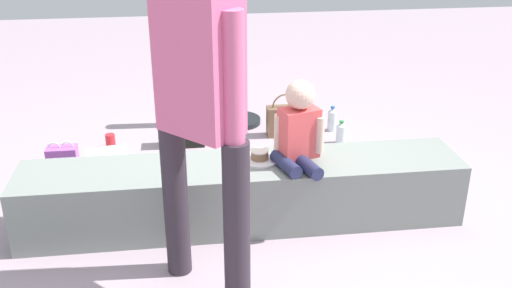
{
  "coord_description": "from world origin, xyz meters",
  "views": [
    {
      "loc": [
        -0.31,
        -2.93,
        1.81
      ],
      "look_at": [
        0.04,
        -0.29,
        0.62
      ],
      "focal_mm": 40.84,
      "sensor_mm": 36.0,
      "label": 1
    }
  ],
  "objects_px": {
    "gift_bag": "(65,171)",
    "handbag_brown_canvas": "(285,120)",
    "child_seated": "(299,129)",
    "water_bottle_near_gift": "(332,119)",
    "handbag_black_leather": "(185,129)",
    "water_bottle_far_side": "(341,133)",
    "cake_plate": "(260,157)",
    "party_cup_red": "(110,141)",
    "cake_box_white": "(108,164)",
    "adult_standing": "(200,86)"
  },
  "relations": [
    {
      "from": "gift_bag",
      "to": "handbag_brown_canvas",
      "type": "bearing_deg",
      "value": 26.29
    },
    {
      "from": "child_seated",
      "to": "water_bottle_near_gift",
      "type": "relative_size",
      "value": 2.36
    },
    {
      "from": "gift_bag",
      "to": "handbag_black_leather",
      "type": "distance_m",
      "value": 1.02
    },
    {
      "from": "water_bottle_far_side",
      "to": "cake_plate",
      "type": "bearing_deg",
      "value": -127.52
    },
    {
      "from": "water_bottle_far_side",
      "to": "party_cup_red",
      "type": "height_order",
      "value": "water_bottle_far_side"
    },
    {
      "from": "cake_plate",
      "to": "cake_box_white",
      "type": "height_order",
      "value": "cake_plate"
    },
    {
      "from": "water_bottle_far_side",
      "to": "cake_box_white",
      "type": "xyz_separation_m",
      "value": [
        -1.71,
        -0.29,
        -0.01
      ]
    },
    {
      "from": "adult_standing",
      "to": "handbag_brown_canvas",
      "type": "xyz_separation_m",
      "value": [
        0.71,
        1.8,
        -0.9
      ]
    },
    {
      "from": "cake_plate",
      "to": "water_bottle_far_side",
      "type": "distance_m",
      "value": 1.29
    },
    {
      "from": "gift_bag",
      "to": "water_bottle_far_side",
      "type": "distance_m",
      "value": 2.02
    },
    {
      "from": "party_cup_red",
      "to": "cake_box_white",
      "type": "height_order",
      "value": "cake_box_white"
    },
    {
      "from": "child_seated",
      "to": "handbag_brown_canvas",
      "type": "relative_size",
      "value": 1.41
    },
    {
      "from": "adult_standing",
      "to": "water_bottle_far_side",
      "type": "height_order",
      "value": "adult_standing"
    },
    {
      "from": "party_cup_red",
      "to": "child_seated",
      "type": "bearing_deg",
      "value": -45.55
    },
    {
      "from": "cake_plate",
      "to": "party_cup_red",
      "type": "distance_m",
      "value": 1.53
    },
    {
      "from": "adult_standing",
      "to": "handbag_brown_canvas",
      "type": "height_order",
      "value": "adult_standing"
    },
    {
      "from": "adult_standing",
      "to": "water_bottle_near_gift",
      "type": "bearing_deg",
      "value": 59.27
    },
    {
      "from": "water_bottle_far_side",
      "to": "cake_box_white",
      "type": "relative_size",
      "value": 0.65
    },
    {
      "from": "water_bottle_near_gift",
      "to": "adult_standing",
      "type": "bearing_deg",
      "value": -120.73
    },
    {
      "from": "adult_standing",
      "to": "cake_plate",
      "type": "height_order",
      "value": "adult_standing"
    },
    {
      "from": "child_seated",
      "to": "party_cup_red",
      "type": "relative_size",
      "value": 4.48
    },
    {
      "from": "cake_box_white",
      "to": "handbag_brown_canvas",
      "type": "xyz_separation_m",
      "value": [
        1.32,
        0.51,
        0.05
      ]
    },
    {
      "from": "party_cup_red",
      "to": "water_bottle_near_gift",
      "type": "bearing_deg",
      "value": 3.9
    },
    {
      "from": "gift_bag",
      "to": "handbag_black_leather",
      "type": "bearing_deg",
      "value": 41.23
    },
    {
      "from": "cake_box_white",
      "to": "handbag_black_leather",
      "type": "height_order",
      "value": "handbag_black_leather"
    },
    {
      "from": "cake_plate",
      "to": "party_cup_red",
      "type": "relative_size",
      "value": 2.08
    },
    {
      "from": "water_bottle_near_gift",
      "to": "cake_box_white",
      "type": "xyz_separation_m",
      "value": [
        -1.7,
        -0.55,
        -0.02
      ]
    },
    {
      "from": "water_bottle_near_gift",
      "to": "cake_box_white",
      "type": "distance_m",
      "value": 1.79
    },
    {
      "from": "party_cup_red",
      "to": "handbag_black_leather",
      "type": "relative_size",
      "value": 0.31
    },
    {
      "from": "water_bottle_far_side",
      "to": "handbag_black_leather",
      "type": "relative_size",
      "value": 0.53
    },
    {
      "from": "water_bottle_far_side",
      "to": "handbag_brown_canvas",
      "type": "distance_m",
      "value": 0.45
    },
    {
      "from": "water_bottle_near_gift",
      "to": "water_bottle_far_side",
      "type": "height_order",
      "value": "water_bottle_near_gift"
    },
    {
      "from": "gift_bag",
      "to": "party_cup_red",
      "type": "height_order",
      "value": "gift_bag"
    },
    {
      "from": "child_seated",
      "to": "cake_plate",
      "type": "distance_m",
      "value": 0.29
    },
    {
      "from": "adult_standing",
      "to": "cake_box_white",
      "type": "distance_m",
      "value": 1.72
    },
    {
      "from": "child_seated",
      "to": "gift_bag",
      "type": "relative_size",
      "value": 1.33
    },
    {
      "from": "child_seated",
      "to": "adult_standing",
      "type": "distance_m",
      "value": 0.88
    },
    {
      "from": "water_bottle_far_side",
      "to": "cake_box_white",
      "type": "bearing_deg",
      "value": -170.27
    },
    {
      "from": "cake_box_white",
      "to": "handbag_brown_canvas",
      "type": "distance_m",
      "value": 1.41
    },
    {
      "from": "handbag_black_leather",
      "to": "water_bottle_near_gift",
      "type": "bearing_deg",
      "value": 6.82
    },
    {
      "from": "cake_plate",
      "to": "handbag_brown_canvas",
      "type": "distance_m",
      "value": 1.29
    },
    {
      "from": "adult_standing",
      "to": "handbag_black_leather",
      "type": "relative_size",
      "value": 4.9
    },
    {
      "from": "water_bottle_far_side",
      "to": "party_cup_red",
      "type": "xyz_separation_m",
      "value": [
        -1.73,
        0.14,
        -0.03
      ]
    },
    {
      "from": "party_cup_red",
      "to": "handbag_black_leather",
      "type": "height_order",
      "value": "handbag_black_leather"
    },
    {
      "from": "gift_bag",
      "to": "water_bottle_near_gift",
      "type": "height_order",
      "value": "gift_bag"
    },
    {
      "from": "handbag_brown_canvas",
      "to": "water_bottle_far_side",
      "type": "bearing_deg",
      "value": -28.82
    },
    {
      "from": "cake_plate",
      "to": "water_bottle_near_gift",
      "type": "bearing_deg",
      "value": 58.78
    },
    {
      "from": "gift_bag",
      "to": "water_bottle_far_side",
      "type": "bearing_deg",
      "value": 15.83
    },
    {
      "from": "cake_plate",
      "to": "handbag_brown_canvas",
      "type": "height_order",
      "value": "cake_plate"
    },
    {
      "from": "cake_plate",
      "to": "cake_box_white",
      "type": "bearing_deg",
      "value": 143.54
    }
  ]
}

